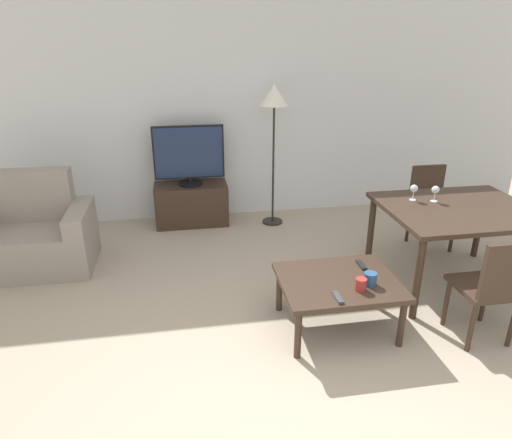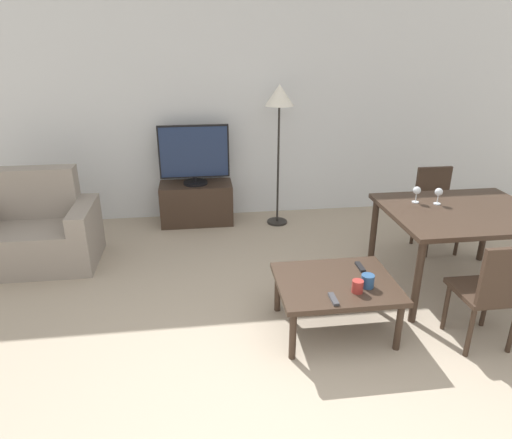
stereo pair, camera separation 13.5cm
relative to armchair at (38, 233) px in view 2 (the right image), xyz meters
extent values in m
cube|color=silver|center=(2.15, 1.11, 1.04)|extent=(7.65, 0.06, 2.70)
cube|color=gray|center=(0.00, -0.04, -0.10)|extent=(0.76, 0.73, 0.41)
cube|color=gray|center=(0.00, 0.22, 0.35)|extent=(0.76, 0.20, 0.50)
cube|color=gray|center=(0.47, -0.04, -0.01)|extent=(0.18, 0.73, 0.59)
cube|color=#38281E|center=(1.55, 0.84, -0.07)|extent=(0.84, 0.41, 0.49)
cylinder|color=black|center=(1.55, 0.84, 0.19)|extent=(0.28, 0.28, 0.03)
cylinder|color=black|center=(1.55, 0.84, 0.23)|extent=(0.04, 0.04, 0.05)
cube|color=black|center=(1.55, 0.84, 0.56)|extent=(0.80, 0.04, 0.61)
cube|color=#19284C|center=(1.55, 0.82, 0.56)|extent=(0.77, 0.01, 0.57)
cube|color=#38281E|center=(2.57, -1.46, 0.09)|extent=(0.88, 0.72, 0.04)
cylinder|color=#38281E|center=(2.18, -1.76, -0.12)|extent=(0.05, 0.05, 0.38)
cylinder|color=#38281E|center=(2.95, -1.76, -0.12)|extent=(0.05, 0.05, 0.38)
cylinder|color=#38281E|center=(2.18, -1.16, -0.12)|extent=(0.05, 0.05, 0.38)
cylinder|color=#38281E|center=(2.95, -1.16, -0.12)|extent=(0.05, 0.05, 0.38)
cube|color=#38281E|center=(3.80, -0.99, 0.41)|extent=(1.27, 1.04, 0.04)
cylinder|color=#38281E|center=(3.22, -1.45, 0.04)|extent=(0.06, 0.06, 0.70)
cylinder|color=#38281E|center=(3.22, -0.53, 0.04)|extent=(0.06, 0.06, 0.70)
cylinder|color=#38281E|center=(4.37, -0.53, 0.04)|extent=(0.06, 0.06, 0.70)
cube|color=#38281E|center=(3.57, -1.74, 0.10)|extent=(0.40, 0.40, 0.04)
cylinder|color=#38281E|center=(3.41, -1.58, -0.11)|extent=(0.04, 0.04, 0.40)
cylinder|color=#38281E|center=(3.74, -1.58, -0.11)|extent=(0.04, 0.04, 0.40)
cylinder|color=#38281E|center=(3.41, -1.90, -0.11)|extent=(0.04, 0.04, 0.40)
cube|color=#38281E|center=(3.57, -1.92, 0.33)|extent=(0.37, 0.04, 0.42)
cube|color=#38281E|center=(4.02, -0.24, 0.10)|extent=(0.40, 0.40, 0.04)
cylinder|color=#38281E|center=(3.86, -0.40, -0.11)|extent=(0.04, 0.04, 0.40)
cylinder|color=#38281E|center=(4.18, -0.40, -0.11)|extent=(0.04, 0.04, 0.40)
cylinder|color=#38281E|center=(3.86, -0.08, -0.11)|extent=(0.04, 0.04, 0.40)
cylinder|color=#38281E|center=(4.18, -0.08, -0.11)|extent=(0.04, 0.04, 0.40)
cube|color=#38281E|center=(4.02, -0.06, 0.33)|extent=(0.37, 0.04, 0.42)
cylinder|color=black|center=(2.51, 0.70, -0.30)|extent=(0.24, 0.24, 0.02)
cylinder|color=black|center=(2.51, 0.70, 0.40)|extent=(0.02, 0.02, 1.37)
cone|color=white|center=(2.51, 0.70, 1.19)|extent=(0.32, 0.32, 0.23)
cube|color=#38383D|center=(2.47, -1.71, 0.12)|extent=(0.04, 0.15, 0.02)
cube|color=black|center=(2.81, -1.29, 0.12)|extent=(0.04, 0.15, 0.02)
cylinder|color=maroon|center=(2.67, -1.63, 0.15)|extent=(0.08, 0.08, 0.09)
cylinder|color=navy|center=(2.77, -1.57, 0.15)|extent=(0.09, 0.09, 0.10)
cylinder|color=silver|center=(3.48, -0.76, 0.43)|extent=(0.06, 0.06, 0.01)
cylinder|color=silver|center=(3.48, -0.76, 0.47)|extent=(0.01, 0.01, 0.07)
sphere|color=silver|center=(3.48, -0.76, 0.54)|extent=(0.07, 0.07, 0.07)
cylinder|color=silver|center=(3.65, -0.82, 0.43)|extent=(0.06, 0.06, 0.01)
cylinder|color=silver|center=(3.65, -0.82, 0.47)|extent=(0.01, 0.01, 0.07)
sphere|color=silver|center=(3.65, -0.82, 0.54)|extent=(0.07, 0.07, 0.07)
camera|label=1|loc=(1.46, -4.30, 1.81)|focal=32.00mm
camera|label=2|loc=(1.59, -4.32, 1.81)|focal=32.00mm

